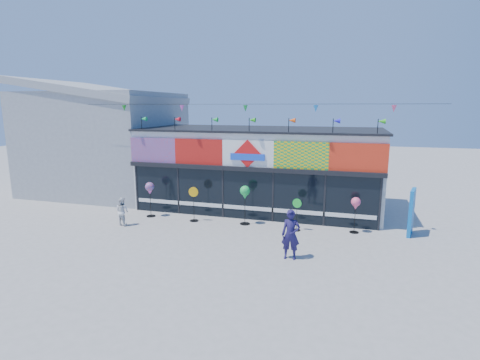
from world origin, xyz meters
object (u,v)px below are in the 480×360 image
at_px(spinner_4, 356,204).
at_px(adult_man, 291,235).
at_px(spinner_0, 150,189).
at_px(spinner_3, 297,214).
at_px(blue_sign, 411,212).
at_px(spinner_1, 194,203).
at_px(spinner_2, 245,194).
at_px(child, 122,211).

xyz_separation_m(spinner_4, adult_man, (-2.17, -3.47, -0.35)).
relative_size(spinner_0, spinner_4, 1.10).
relative_size(spinner_3, spinner_4, 0.91).
xyz_separation_m(blue_sign, adult_man, (-4.36, -3.82, -0.09)).
relative_size(spinner_1, spinner_4, 1.05).
bearing_deg(spinner_1, spinner_2, 4.94).
xyz_separation_m(spinner_3, child, (-7.53, -1.42, -0.10)).
xyz_separation_m(blue_sign, spinner_3, (-4.57, -0.74, -0.23)).
bearing_deg(spinner_4, spinner_0, -178.41).
bearing_deg(spinner_2, adult_man, -52.43).
height_order(blue_sign, adult_man, blue_sign).
bearing_deg(blue_sign, spinner_4, -157.20).
bearing_deg(spinner_4, spinner_1, -177.02).
height_order(blue_sign, spinner_4, blue_sign).
relative_size(spinner_2, spinner_3, 1.27).
xyz_separation_m(spinner_3, spinner_4, (2.37, 0.39, 0.48)).
xyz_separation_m(blue_sign, spinner_2, (-6.91, -0.51, 0.45)).
bearing_deg(spinner_2, child, -162.40).
bearing_deg(spinner_0, spinner_2, 1.18).
relative_size(spinner_0, adult_man, 0.96).
xyz_separation_m(blue_sign, spinner_0, (-11.57, -0.61, 0.37)).
relative_size(blue_sign, spinner_3, 1.38).
height_order(spinner_1, child, spinner_1).
bearing_deg(spinner_1, child, -152.87).
distance_m(blue_sign, adult_man, 5.80).
xyz_separation_m(blue_sign, child, (-12.10, -2.16, -0.33)).
bearing_deg(blue_sign, spinner_2, -161.93).
distance_m(blue_sign, spinner_3, 4.63).
relative_size(spinner_4, adult_man, 0.87).
xyz_separation_m(blue_sign, spinner_1, (-9.29, -0.71, -0.12)).
height_order(blue_sign, spinner_3, blue_sign).
xyz_separation_m(adult_man, child, (-7.74, 1.66, -0.24)).
distance_m(spinner_2, child, 5.50).
distance_m(spinner_4, child, 10.09).
bearing_deg(spinner_0, spinner_4, 1.59).
height_order(spinner_0, adult_man, adult_man).
relative_size(adult_man, child, 1.38).
bearing_deg(spinner_2, spinner_0, -178.82).
xyz_separation_m(spinner_2, spinner_4, (4.71, 0.16, -0.19)).
bearing_deg(adult_man, spinner_4, 55.68).
relative_size(spinner_1, spinner_3, 1.15).
distance_m(spinner_3, child, 7.67).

